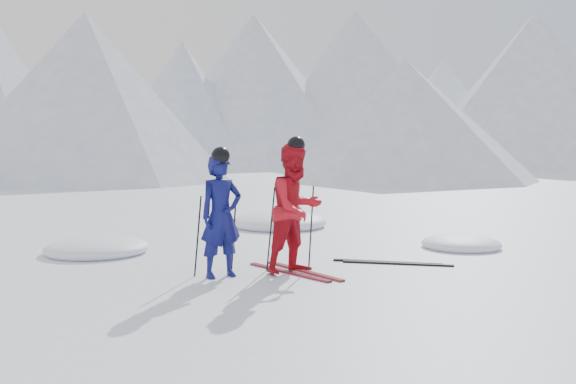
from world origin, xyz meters
name	(u,v)px	position (x,y,z in m)	size (l,w,h in m)	color
ground	(411,257)	(0.00, 0.00, 0.00)	(160.00, 160.00, 0.00)	white
mountain_range	(220,80)	(5.71, 35.31, 6.72)	(106.15, 62.94, 15.53)	#B2BCD1
skier_blue	(221,216)	(-3.34, -0.41, 0.86)	(0.63, 0.41, 1.72)	#0D1053
skier_red	(296,209)	(-2.25, -0.50, 0.93)	(0.91, 0.71, 1.87)	red
pole_blue_left	(198,236)	(-3.64, -0.26, 0.57)	(0.02, 0.02, 1.15)	black
pole_blue_right	(234,233)	(-3.09, -0.16, 0.57)	(0.02, 0.02, 1.15)	black
pole_red_left	(271,229)	(-2.55, -0.25, 0.62)	(0.02, 0.02, 1.24)	black
pole_red_right	(311,228)	(-1.95, -0.35, 0.62)	(0.02, 0.02, 1.24)	black
ski_worn_left	(288,272)	(-2.37, -0.50, 0.01)	(0.09, 1.70, 0.03)	black
ski_worn_right	(304,271)	(-2.13, -0.50, 0.01)	(0.09, 1.70, 0.03)	black
ski_loose_a	(387,262)	(-0.65, -0.33, 0.01)	(0.09, 1.70, 0.03)	black
ski_loose_b	(398,263)	(-0.55, -0.48, 0.01)	(0.09, 1.70, 0.03)	black
snow_lumps	(295,238)	(-1.06, 2.64, 0.00)	(9.82, 7.21, 0.48)	white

